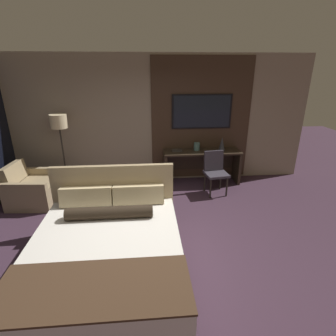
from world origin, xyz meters
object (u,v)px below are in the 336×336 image
tv (202,112)px  vase_short (197,146)px  bed (107,253)px  armchair_by_window (34,189)px  book (177,150)px  desk_chair (215,169)px  vase_tall (222,144)px  floor_lamp (59,127)px  desk (201,161)px

tv → vase_short: size_ratio=7.81×
bed → armchair_by_window: (-1.70, 2.10, -0.05)m
book → bed: bearing=-113.2°
desk_chair → book: bearing=135.1°
tv → armchair_by_window: (-3.46, -0.91, -1.32)m
bed → vase_tall: (2.21, 2.78, 0.59)m
vase_tall → book: bearing=178.3°
vase_tall → book: size_ratio=1.34×
tv → desk_chair: size_ratio=1.49×
bed → armchair_by_window: bed is taller
floor_lamp → vase_short: (2.90, 0.11, -0.51)m
desk → armchair_by_window: size_ratio=1.82×
desk → floor_lamp: size_ratio=1.06×
desk → vase_tall: bearing=-2.8°
desk_chair → armchair_by_window: bearing=174.8°
vase_tall → vase_short: bearing=173.1°
desk → desk_chair: size_ratio=1.93×
desk_chair → armchair_by_window: (-3.64, -0.16, -0.26)m
armchair_by_window → floor_lamp: floor_lamp is taller
desk_chair → vase_short: size_ratio=5.23×
tv → desk: bearing=-90.0°
tv → armchair_by_window: tv is taller
vase_short → desk_chair: bearing=-64.5°
desk_chair → floor_lamp: bearing=163.6°
floor_lamp → bed: bearing=-65.7°
desk → armchair_by_window: bearing=-168.5°
tv → vase_short: 0.77m
bed → book: bed is taller
desk → floor_lamp: 3.12m
desk → vase_tall: 0.60m
bed → vase_tall: bed is taller
tv → floor_lamp: size_ratio=0.82×
vase_short → bed: bearing=-120.2°
floor_lamp → book: 2.52m
bed → desk: bearing=57.8°
desk → book: 0.62m
book → vase_tall: bearing=-1.7°
armchair_by_window → vase_tall: 4.02m
vase_short → armchair_by_window: bearing=-167.4°
armchair_by_window → vase_short: size_ratio=5.55×
vase_tall → bed: bearing=-128.5°
tv → armchair_by_window: 3.82m
vase_tall → vase_short: (-0.55, 0.07, -0.07)m
floor_lamp → vase_short: 2.94m
desk → book: book is taller
bed → armchair_by_window: 2.70m
bed → vase_short: 3.34m
tv → floor_lamp: bearing=-174.9°
book → floor_lamp: bearing=-178.3°
vase_tall → vase_short: 0.56m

